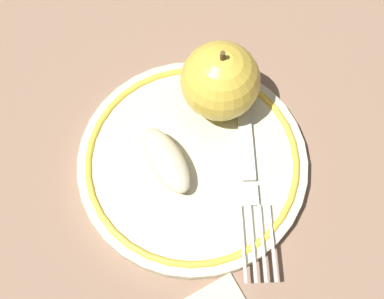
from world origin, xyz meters
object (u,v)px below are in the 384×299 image
(apple_slice_front, at_px, (166,160))
(apple_red_whole, at_px, (220,81))
(plate, at_px, (192,162))
(fork, at_px, (251,169))

(apple_slice_front, bearing_deg, apple_red_whole, 114.08)
(apple_slice_front, bearing_deg, plate, 74.77)
(apple_red_whole, xyz_separation_m, apple_slice_front, (0.03, -0.07, -0.02))
(apple_slice_front, relative_size, fork, 0.40)
(plate, height_order, apple_slice_front, apple_slice_front)
(apple_red_whole, bearing_deg, plate, -55.62)
(plate, distance_m, apple_red_whole, 0.08)
(plate, distance_m, apple_slice_front, 0.03)
(plate, relative_size, apple_red_whole, 2.61)
(plate, xyz_separation_m, apple_slice_front, (-0.01, -0.02, 0.02))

